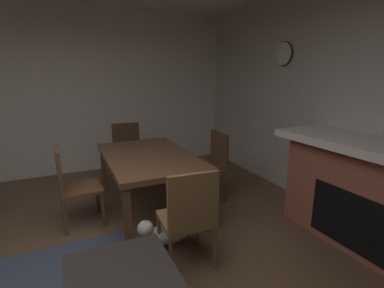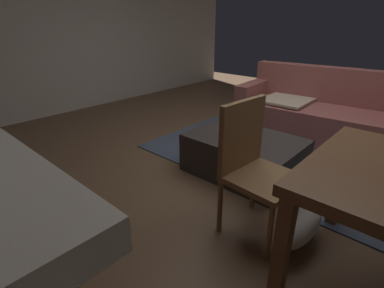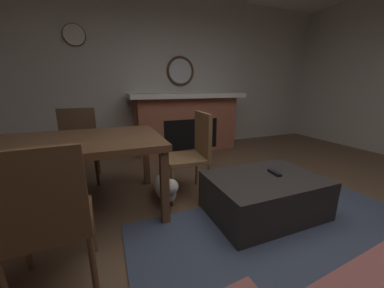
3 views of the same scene
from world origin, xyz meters
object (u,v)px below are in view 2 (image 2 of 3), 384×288
(small_dog, at_px, (302,221))
(dining_chair_west, at_px, (253,162))
(couch, at_px, (317,113))
(tv_remote, at_px, (233,134))
(ottoman_coffee_table, at_px, (244,156))

(small_dog, bearing_deg, dining_chair_west, -165.57)
(couch, relative_size, tv_remote, 12.36)
(ottoman_coffee_table, bearing_deg, dining_chair_west, -54.40)
(dining_chair_west, bearing_deg, ottoman_coffee_table, 125.60)
(tv_remote, bearing_deg, ottoman_coffee_table, 15.71)
(ottoman_coffee_table, height_order, tv_remote, tv_remote)
(tv_remote, relative_size, small_dog, 0.28)
(small_dog, bearing_deg, couch, 108.41)
(ottoman_coffee_table, xyz_separation_m, dining_chair_west, (0.46, -0.65, 0.33))
(ottoman_coffee_table, height_order, small_dog, ottoman_coffee_table)
(tv_remote, bearing_deg, dining_chair_west, -40.56)
(couch, height_order, small_dog, couch)
(ottoman_coffee_table, xyz_separation_m, small_dog, (0.82, -0.56, -0.02))
(ottoman_coffee_table, relative_size, small_dog, 1.80)
(couch, xyz_separation_m, tv_remote, (-0.27, -1.48, 0.08))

